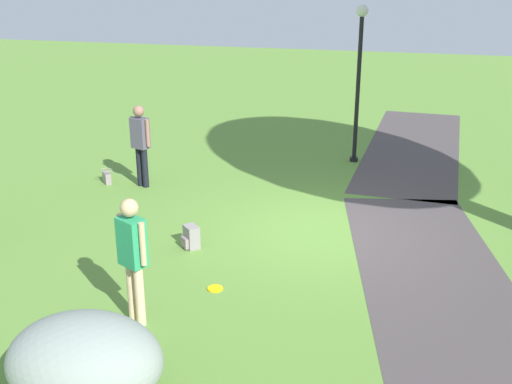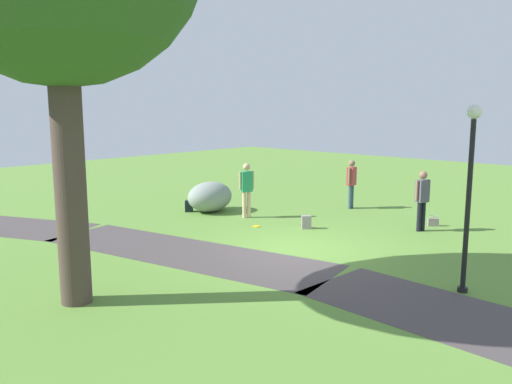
{
  "view_description": "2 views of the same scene",
  "coord_description": "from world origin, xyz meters",
  "px_view_note": "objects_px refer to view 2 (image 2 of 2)",
  "views": [
    {
      "loc": [
        10.37,
        1.28,
        4.67
      ],
      "look_at": [
        0.28,
        -1.22,
        0.77
      ],
      "focal_mm": 43.84,
      "sensor_mm": 36.0,
      "label": 1
    },
    {
      "loc": [
        -8.11,
        10.25,
        3.69
      ],
      "look_at": [
        1.42,
        -0.14,
        1.34
      ],
      "focal_mm": 36.81,
      "sensor_mm": 36.0,
      "label": 2
    }
  ],
  "objects_px": {
    "man_near_boulder": "(351,180)",
    "frisbee_on_grass": "(256,226)",
    "lamp_post": "(470,179)",
    "backpack_by_boulder": "(189,206)",
    "handbag_on_grass": "(433,221)",
    "spare_backpack_on_lawn": "(306,222)",
    "passerby_on_path": "(247,186)",
    "woman_with_handbag": "(422,196)",
    "lawn_boulder": "(210,197)"
  },
  "relations": [
    {
      "from": "lamp_post",
      "to": "backpack_by_boulder",
      "type": "distance_m",
      "value": 10.47
    },
    {
      "from": "lamp_post",
      "to": "handbag_on_grass",
      "type": "relative_size",
      "value": 9.64
    },
    {
      "from": "handbag_on_grass",
      "to": "spare_backpack_on_lawn",
      "type": "relative_size",
      "value": 0.96
    },
    {
      "from": "woman_with_handbag",
      "to": "frisbee_on_grass",
      "type": "bearing_deg",
      "value": 36.08
    },
    {
      "from": "passerby_on_path",
      "to": "handbag_on_grass",
      "type": "height_order",
      "value": "passerby_on_path"
    },
    {
      "from": "spare_backpack_on_lawn",
      "to": "woman_with_handbag",
      "type": "bearing_deg",
      "value": -142.53
    },
    {
      "from": "backpack_by_boulder",
      "to": "spare_backpack_on_lawn",
      "type": "bearing_deg",
      "value": -170.76
    },
    {
      "from": "backpack_by_boulder",
      "to": "frisbee_on_grass",
      "type": "height_order",
      "value": "backpack_by_boulder"
    },
    {
      "from": "woman_with_handbag",
      "to": "man_near_boulder",
      "type": "xyz_separation_m",
      "value": [
        3.4,
        -1.55,
        -0.03
      ]
    },
    {
      "from": "woman_with_handbag",
      "to": "spare_backpack_on_lawn",
      "type": "relative_size",
      "value": 4.47
    },
    {
      "from": "man_near_boulder",
      "to": "handbag_on_grass",
      "type": "bearing_deg",
      "value": 168.66
    },
    {
      "from": "man_near_boulder",
      "to": "frisbee_on_grass",
      "type": "height_order",
      "value": "man_near_boulder"
    },
    {
      "from": "handbag_on_grass",
      "to": "frisbee_on_grass",
      "type": "height_order",
      "value": "handbag_on_grass"
    },
    {
      "from": "woman_with_handbag",
      "to": "backpack_by_boulder",
      "type": "xyz_separation_m",
      "value": [
        7.23,
        2.79,
        -0.85
      ]
    },
    {
      "from": "lawn_boulder",
      "to": "handbag_on_grass",
      "type": "xyz_separation_m",
      "value": [
        -6.71,
        -3.13,
        -0.38
      ]
    },
    {
      "from": "man_near_boulder",
      "to": "frisbee_on_grass",
      "type": "relative_size",
      "value": 7.38
    },
    {
      "from": "lawn_boulder",
      "to": "woman_with_handbag",
      "type": "bearing_deg",
      "value": -161.35
    },
    {
      "from": "woman_with_handbag",
      "to": "handbag_on_grass",
      "type": "bearing_deg",
      "value": -89.95
    },
    {
      "from": "man_near_boulder",
      "to": "woman_with_handbag",
      "type": "bearing_deg",
      "value": 155.5
    },
    {
      "from": "lamp_post",
      "to": "passerby_on_path",
      "type": "height_order",
      "value": "lamp_post"
    },
    {
      "from": "backpack_by_boulder",
      "to": "passerby_on_path",
      "type": "bearing_deg",
      "value": -162.94
    },
    {
      "from": "frisbee_on_grass",
      "to": "spare_backpack_on_lawn",
      "type": "bearing_deg",
      "value": -147.01
    },
    {
      "from": "handbag_on_grass",
      "to": "spare_backpack_on_lawn",
      "type": "xyz_separation_m",
      "value": [
        2.67,
        2.92,
        0.05
      ]
    },
    {
      "from": "spare_backpack_on_lawn",
      "to": "lamp_post",
      "type": "bearing_deg",
      "value": 158.23
    },
    {
      "from": "handbag_on_grass",
      "to": "spare_backpack_on_lawn",
      "type": "distance_m",
      "value": 3.96
    },
    {
      "from": "lamp_post",
      "to": "frisbee_on_grass",
      "type": "relative_size",
      "value": 15.61
    },
    {
      "from": "lamp_post",
      "to": "man_near_boulder",
      "type": "xyz_separation_m",
      "value": [
        6.31,
        -5.83,
        -1.25
      ]
    },
    {
      "from": "man_near_boulder",
      "to": "spare_backpack_on_lawn",
      "type": "height_order",
      "value": "man_near_boulder"
    },
    {
      "from": "lamp_post",
      "to": "man_near_boulder",
      "type": "bearing_deg",
      "value": -42.74
    },
    {
      "from": "frisbee_on_grass",
      "to": "handbag_on_grass",
      "type": "bearing_deg",
      "value": -136.53
    },
    {
      "from": "lamp_post",
      "to": "spare_backpack_on_lawn",
      "type": "xyz_separation_m",
      "value": [
        5.59,
        -2.23,
        -2.08
      ]
    },
    {
      "from": "handbag_on_grass",
      "to": "backpack_by_boulder",
      "type": "distance_m",
      "value": 8.11
    },
    {
      "from": "lamp_post",
      "to": "backpack_by_boulder",
      "type": "bearing_deg",
      "value": -8.36
    },
    {
      "from": "frisbee_on_grass",
      "to": "woman_with_handbag",
      "type": "bearing_deg",
      "value": -143.92
    },
    {
      "from": "woman_with_handbag",
      "to": "frisbee_on_grass",
      "type": "height_order",
      "value": "woman_with_handbag"
    },
    {
      "from": "woman_with_handbag",
      "to": "backpack_by_boulder",
      "type": "height_order",
      "value": "woman_with_handbag"
    },
    {
      "from": "lawn_boulder",
      "to": "frisbee_on_grass",
      "type": "height_order",
      "value": "lawn_boulder"
    },
    {
      "from": "lamp_post",
      "to": "handbag_on_grass",
      "type": "xyz_separation_m",
      "value": [
        2.92,
        -5.15,
        -2.13
      ]
    },
    {
      "from": "woman_with_handbag",
      "to": "spare_backpack_on_lawn",
      "type": "bearing_deg",
      "value": 37.47
    },
    {
      "from": "passerby_on_path",
      "to": "man_near_boulder",
      "type": "bearing_deg",
      "value": -114.61
    },
    {
      "from": "woman_with_handbag",
      "to": "passerby_on_path",
      "type": "height_order",
      "value": "passerby_on_path"
    },
    {
      "from": "woman_with_handbag",
      "to": "lamp_post",
      "type": "bearing_deg",
      "value": 124.24
    },
    {
      "from": "man_near_boulder",
      "to": "frisbee_on_grass",
      "type": "bearing_deg",
      "value": 82.81
    },
    {
      "from": "woman_with_handbag",
      "to": "backpack_by_boulder",
      "type": "bearing_deg",
      "value": 21.11
    },
    {
      "from": "backpack_by_boulder",
      "to": "frisbee_on_grass",
      "type": "xyz_separation_m",
      "value": [
        -3.28,
        0.09,
        -0.18
      ]
    },
    {
      "from": "lamp_post",
      "to": "backpack_by_boulder",
      "type": "xyz_separation_m",
      "value": [
        10.15,
        -1.49,
        -2.08
      ]
    },
    {
      "from": "man_near_boulder",
      "to": "backpack_by_boulder",
      "type": "height_order",
      "value": "man_near_boulder"
    },
    {
      "from": "man_near_boulder",
      "to": "spare_backpack_on_lawn",
      "type": "xyz_separation_m",
      "value": [
        -0.72,
        3.6,
        -0.83
      ]
    },
    {
      "from": "lamp_post",
      "to": "woman_with_handbag",
      "type": "bearing_deg",
      "value": -55.76
    },
    {
      "from": "lawn_boulder",
      "to": "man_near_boulder",
      "type": "xyz_separation_m",
      "value": [
        -3.32,
        -3.82,
        0.5
      ]
    }
  ]
}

